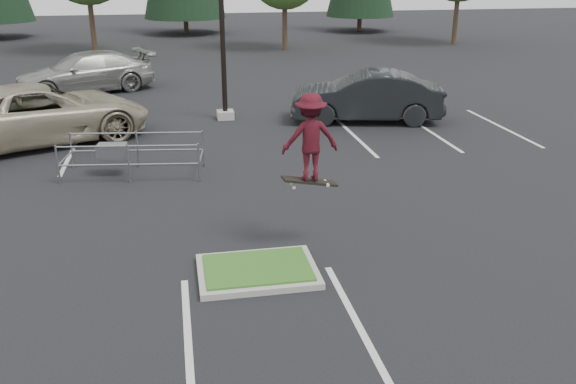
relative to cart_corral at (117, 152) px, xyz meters
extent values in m
plane|color=black|center=(2.91, -6.26, -0.66)|extent=(120.00, 120.00, 0.00)
cube|color=gray|center=(2.91, -6.26, -0.60)|extent=(2.20, 1.60, 0.12)
cube|color=#30621E|center=(2.91, -6.26, -0.52)|extent=(1.95, 1.35, 0.05)
cube|color=silver|center=(-1.59, 2.74, -0.65)|extent=(0.12, 5.20, 0.01)
cube|color=silver|center=(7.41, 2.74, -0.65)|extent=(0.12, 5.20, 0.01)
cube|color=silver|center=(10.11, 2.74, -0.65)|extent=(0.12, 5.20, 0.01)
cube|color=silver|center=(12.81, 2.74, -0.65)|extent=(0.12, 5.20, 0.01)
cube|color=silver|center=(4.26, -9.26, -0.65)|extent=(0.12, 6.00, 0.01)
cube|color=gray|center=(3.41, 5.74, -0.51)|extent=(0.60, 0.60, 0.30)
cylinder|color=#38281C|center=(-3.09, 24.24, 1.09)|extent=(0.32, 0.32, 3.50)
cylinder|color=#38281C|center=(8.91, 23.54, 0.86)|extent=(0.32, 0.32, 3.04)
cylinder|color=#38281C|center=(20.91, 24.04, 1.05)|extent=(0.32, 0.32, 3.42)
cylinder|color=#38281C|center=(2.91, 34.24, -0.06)|extent=(0.36, 0.36, 1.20)
cylinder|color=#38281C|center=(16.91, 33.24, -0.06)|extent=(0.36, 0.36, 1.20)
cylinder|color=gray|center=(-1.47, -0.44, -0.13)|extent=(0.05, 0.05, 1.04)
cylinder|color=gray|center=(-1.30, 0.82, -0.13)|extent=(0.05, 0.05, 1.04)
cylinder|color=gray|center=(0.33, -0.69, -0.13)|extent=(0.05, 0.05, 1.04)
cylinder|color=gray|center=(0.50, 0.57, -0.13)|extent=(0.05, 0.05, 1.04)
cylinder|color=gray|center=(2.12, -0.94, -0.13)|extent=(0.05, 0.05, 1.04)
cylinder|color=gray|center=(2.30, 0.32, -0.13)|extent=(0.05, 0.05, 1.04)
cylinder|color=gray|center=(0.33, -0.69, -0.16)|extent=(3.61, 0.55, 0.05)
cylinder|color=gray|center=(0.33, -0.69, 0.34)|extent=(3.61, 0.55, 0.05)
cylinder|color=gray|center=(0.50, 0.57, -0.16)|extent=(3.61, 0.55, 0.05)
cylinder|color=gray|center=(0.50, 0.57, 0.34)|extent=(3.61, 0.55, 0.05)
cube|color=gray|center=(-0.13, 0.02, 0.00)|extent=(0.83, 0.58, 0.44)
cube|color=black|center=(4.11, -5.26, 0.75)|extent=(1.12, 0.41, 0.26)
cylinder|color=beige|center=(3.77, -5.37, 0.69)|extent=(0.07, 0.04, 0.07)
cylinder|color=beige|center=(3.77, -5.15, 0.69)|extent=(0.07, 0.04, 0.07)
cylinder|color=beige|center=(4.45, -5.37, 0.69)|extent=(0.07, 0.04, 0.07)
cylinder|color=beige|center=(4.45, -5.15, 0.69)|extent=(0.07, 0.04, 0.07)
imported|color=maroon|center=(4.11, -5.26, 1.65)|extent=(1.11, 0.66, 1.70)
imported|color=#9E9278|center=(-2.67, 3.69, 0.28)|extent=(7.39, 5.44, 1.87)
imported|color=black|center=(8.38, 4.49, 0.23)|extent=(5.67, 2.98, 1.78)
imported|color=#969691|center=(-2.09, 11.74, 0.21)|extent=(6.42, 4.42, 1.73)
camera|label=1|loc=(1.60, -16.24, 4.82)|focal=38.00mm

